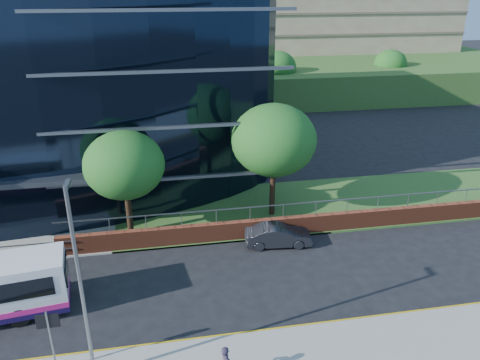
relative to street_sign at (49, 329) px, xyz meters
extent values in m
cube|color=#2D511E|center=(19.50, 12.59, -2.09)|extent=(36.00, 8.00, 0.12)
cube|color=brown|center=(15.50, 8.89, -1.55)|extent=(34.00, 0.40, 1.20)
cube|color=slate|center=(15.50, 8.89, -0.07)|extent=(34.00, 0.06, 0.06)
cube|color=#2D511E|center=(27.50, 57.59, -0.15)|extent=(60.00, 42.00, 4.00)
cylinder|color=slate|center=(0.00, -0.01, -0.60)|extent=(0.08, 0.08, 2.80)
cube|color=black|center=(0.00, 0.01, 0.35)|extent=(0.85, 0.06, 0.60)
cylinder|color=black|center=(2.50, 10.59, -0.61)|extent=(0.36, 0.36, 3.08)
ellipsoid|color=#134517|center=(2.50, 10.59, 2.40)|extent=(4.62, 4.62, 3.93)
cylinder|color=black|center=(11.50, 11.59, -0.39)|extent=(0.36, 0.36, 3.52)
ellipsoid|color=#134517|center=(11.50, 11.59, 3.05)|extent=(5.28, 5.28, 4.49)
cylinder|color=black|center=(19.50, 41.59, -0.61)|extent=(0.36, 0.36, 3.08)
ellipsoid|color=#134517|center=(19.50, 41.59, 2.40)|extent=(4.62, 4.62, 3.93)
cylinder|color=black|center=(35.50, 43.59, -0.72)|extent=(0.36, 0.36, 2.86)
ellipsoid|color=#134517|center=(35.50, 43.59, 2.08)|extent=(4.29, 4.29, 3.65)
cylinder|color=slate|center=(1.50, -0.61, 2.00)|extent=(0.14, 0.14, 8.00)
cube|color=slate|center=(1.50, -0.26, 5.90)|extent=(0.15, 0.70, 0.12)
cylinder|color=black|center=(-2.07, 3.15, -1.69)|extent=(0.94, 0.40, 0.91)
imported|color=black|center=(10.96, 7.85, -1.52)|extent=(3.96, 1.72, 1.27)
camera|label=1|loc=(4.56, -15.02, 11.95)|focal=35.00mm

